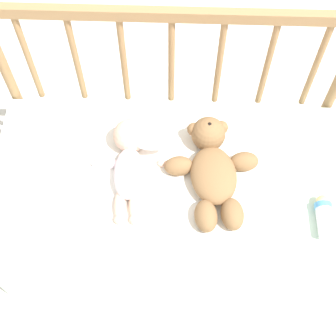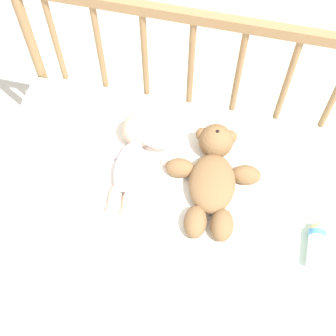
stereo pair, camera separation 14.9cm
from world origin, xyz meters
The scene contains 7 objects.
ground_plane centered at (0.00, 0.00, 0.00)m, with size 12.00×12.00×0.00m, color silver.
crib_mattress centered at (0.00, 0.00, 0.22)m, with size 1.18×0.60×0.43m.
crib_rail centered at (0.00, 0.32, 0.59)m, with size 1.18×0.04×0.84m.
blanket centered at (0.02, -0.02, 0.44)m, with size 0.74×0.49×0.01m.
teddy_bear centered at (0.14, 0.01, 0.48)m, with size 0.32×0.40×0.12m.
baby centered at (-0.13, 0.04, 0.48)m, with size 0.26×0.36×0.11m.
baby_bottle centered at (0.49, -0.14, 0.46)m, with size 0.05×0.14×0.05m.
Camera 2 is at (0.17, -0.73, 1.78)m, focal length 50.00 mm.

